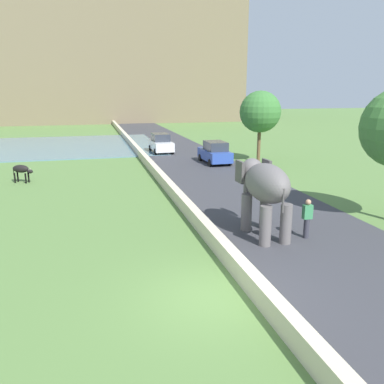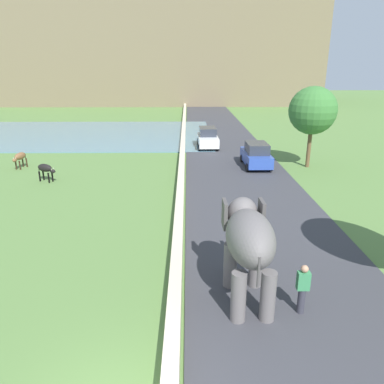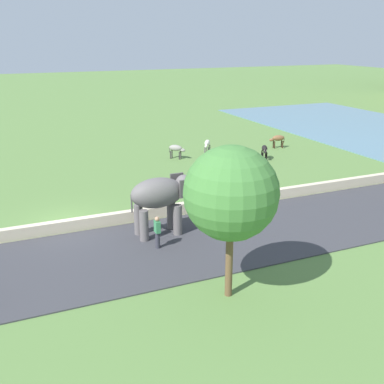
{
  "view_description": "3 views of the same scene",
  "coord_description": "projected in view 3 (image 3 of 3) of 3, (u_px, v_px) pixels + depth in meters",
  "views": [
    {
      "loc": [
        -3.1,
        -9.62,
        5.68
      ],
      "look_at": [
        0.83,
        5.46,
        1.68
      ],
      "focal_mm": 36.92,
      "sensor_mm": 36.0,
      "label": 1
    },
    {
      "loc": [
        1.6,
        -5.77,
        6.99
      ],
      "look_at": [
        1.8,
        9.47,
        1.78
      ],
      "focal_mm": 34.52,
      "sensor_mm": 36.0,
      "label": 2
    },
    {
      "loc": [
        23.75,
        -3.0,
        9.51
      ],
      "look_at": [
        1.45,
        6.67,
        1.31
      ],
      "focal_mm": 43.54,
      "sensor_mm": 36.0,
      "label": 3
    }
  ],
  "objects": [
    {
      "name": "cow_grey",
      "position": [
        176.0,
        149.0,
        37.51
      ],
      "size": [
        1.2,
        1.24,
        1.15
      ],
      "color": "gray",
      "rests_on": "ground"
    },
    {
      "name": "ground_plane",
      "position": [
        67.0,
        223.0,
        24.82
      ],
      "size": [
        220.0,
        220.0,
        0.0
      ],
      "primitive_type": "plane",
      "color": "#567A3D"
    },
    {
      "name": "lake",
      "position": [
        368.0,
        129.0,
        49.79
      ],
      "size": [
        36.0,
        18.0,
        0.08
      ],
      "primitive_type": "cube",
      "color": "slate",
      "rests_on": "ground"
    },
    {
      "name": "cow_brown",
      "position": [
        278.0,
        139.0,
        41.14
      ],
      "size": [
        0.67,
        1.42,
        1.15
      ],
      "color": "brown",
      "rests_on": "ground"
    },
    {
      "name": "person_beside_elephant",
      "position": [
        157.0,
        232.0,
        21.54
      ],
      "size": [
        0.36,
        0.22,
        1.63
      ],
      "color": "#33333D",
      "rests_on": "ground"
    },
    {
      "name": "elephant",
      "position": [
        162.0,
        196.0,
        22.78
      ],
      "size": [
        1.46,
        3.47,
        2.99
      ],
      "color": "#605B5B",
      "rests_on": "ground"
    },
    {
      "name": "barrier_wall",
      "position": [
        349.0,
        183.0,
        30.46
      ],
      "size": [
        0.4,
        110.0,
        0.64
      ],
      "primitive_type": "cube",
      "color": "beige",
      "rests_on": "ground"
    },
    {
      "name": "tree_mid",
      "position": [
        231.0,
        194.0,
        16.64
      ],
      "size": [
        3.48,
        3.48,
        5.89
      ],
      "color": "brown",
      "rests_on": "ground"
    },
    {
      "name": "cow_white",
      "position": [
        207.0,
        144.0,
        39.22
      ],
      "size": [
        1.33,
        1.06,
        1.15
      ],
      "color": "silver",
      "rests_on": "ground"
    },
    {
      "name": "cow_black",
      "position": [
        265.0,
        149.0,
        37.31
      ],
      "size": [
        1.39,
        0.91,
        1.15
      ],
      "color": "black",
      "rests_on": "ground"
    }
  ]
}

